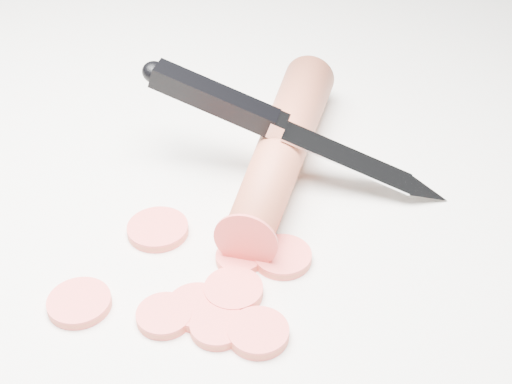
{
  "coord_description": "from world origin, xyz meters",
  "views": [
    {
      "loc": [
        0.03,
        -0.37,
        0.32
      ],
      "look_at": [
        0.03,
        0.02,
        0.02
      ],
      "focal_mm": 50.0,
      "sensor_mm": 36.0,
      "label": 1
    }
  ],
  "objects": [
    {
      "name": "carrot",
      "position": [
        0.05,
        0.07,
        0.02
      ],
      "size": [
        0.09,
        0.22,
        0.04
      ],
      "primitive_type": "cylinder",
      "rotation": [
        1.57,
        0.0,
        -0.25
      ],
      "color": "#BE5235",
      "rests_on": "ground"
    },
    {
      "name": "carrot_slice_6",
      "position": [
        -0.03,
        -0.08,
        0.0
      ],
      "size": [
        0.03,
        0.03,
        0.01
      ],
      "primitive_type": "cylinder",
      "color": "#EE4A45",
      "rests_on": "ground"
    },
    {
      "name": "carrot_slice_0",
      "position": [
        -0.08,
        -0.07,
        0.0
      ],
      "size": [
        0.04,
        0.04,
        0.01
      ],
      "primitive_type": "cylinder",
      "color": "#EE4A45",
      "rests_on": "ground"
    },
    {
      "name": "carrot_slice_3",
      "position": [
        0.02,
        -0.03,
        0.0
      ],
      "size": [
        0.03,
        0.03,
        0.01
      ],
      "primitive_type": "cylinder",
      "color": "#EE4A45",
      "rests_on": "ground"
    },
    {
      "name": "carrot_slice_4",
      "position": [
        0.01,
        -0.06,
        0.0
      ],
      "size": [
        0.04,
        0.04,
        0.01
      ],
      "primitive_type": "cylinder",
      "color": "#EE4A45",
      "rests_on": "ground"
    },
    {
      "name": "ground",
      "position": [
        0.0,
        0.0,
        0.0
      ],
      "size": [
        2.4,
        2.4,
        0.0
      ],
      "primitive_type": "plane",
      "color": "silver",
      "rests_on": "ground"
    },
    {
      "name": "kitchen_knife",
      "position": [
        0.06,
        0.06,
        0.04
      ],
      "size": [
        0.23,
        0.08,
        0.08
      ],
      "primitive_type": null,
      "color": "#B9BBC0",
      "rests_on": "ground"
    },
    {
      "name": "carrot_slice_5",
      "position": [
        -0.04,
        -0.01,
        0.0
      ],
      "size": [
        0.04,
        0.04,
        0.01
      ],
      "primitive_type": "cylinder",
      "color": "#EE4A45",
      "rests_on": "ground"
    },
    {
      "name": "carrot_slice_7",
      "position": [
        0.03,
        -0.1,
        0.0
      ],
      "size": [
        0.04,
        0.04,
        0.01
      ],
      "primitive_type": "cylinder",
      "color": "#EE4A45",
      "rests_on": "ground"
    },
    {
      "name": "carrot_slice_1",
      "position": [
        0.0,
        -0.09,
        0.0
      ],
      "size": [
        0.03,
        0.03,
        0.01
      ],
      "primitive_type": "cylinder",
      "color": "#EE4A45",
      "rests_on": "ground"
    },
    {
      "name": "carrot_slice_8",
      "position": [
        0.04,
        -0.03,
        0.0
      ],
      "size": [
        0.04,
        0.04,
        0.01
      ],
      "primitive_type": "cylinder",
      "color": "#EE4A45",
      "rests_on": "ground"
    },
    {
      "name": "carrot_slice_2",
      "position": [
        -0.01,
        -0.08,
        0.0
      ],
      "size": [
        0.04,
        0.04,
        0.01
      ],
      "primitive_type": "cylinder",
      "color": "#EE4A45",
      "rests_on": "ground"
    }
  ]
}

